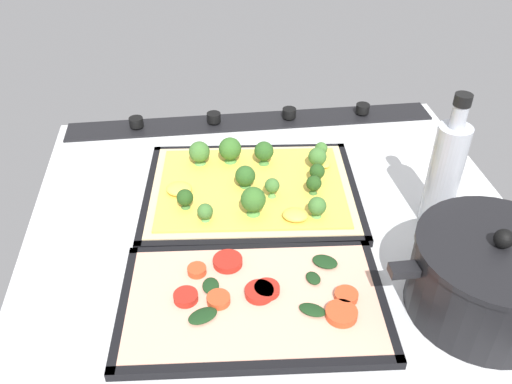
# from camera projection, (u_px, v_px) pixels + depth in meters

# --- Properties ---
(ground_plane) EXTENTS (0.78, 0.71, 0.03)m
(ground_plane) POSITION_uv_depth(u_px,v_px,m) (275.00, 228.00, 0.87)
(ground_plane) COLOR silver
(stove_control_panel) EXTENTS (0.74, 0.07, 0.03)m
(stove_control_panel) POSITION_uv_depth(u_px,v_px,m) (252.00, 120.00, 1.12)
(stove_control_panel) COLOR black
(stove_control_panel) RESTS_ON ground_plane
(baking_tray_front) EXTENTS (0.38, 0.31, 0.01)m
(baking_tray_front) POSITION_uv_depth(u_px,v_px,m) (251.00, 193.00, 0.92)
(baking_tray_front) COLOR black
(baking_tray_front) RESTS_ON ground_plane
(broccoli_pizza) EXTENTS (0.35, 0.28, 0.06)m
(broccoli_pizza) POSITION_uv_depth(u_px,v_px,m) (252.00, 184.00, 0.91)
(broccoli_pizza) COLOR beige
(broccoli_pizza) RESTS_ON baking_tray_front
(baking_tray_back) EXTENTS (0.37, 0.24, 0.01)m
(baking_tray_back) POSITION_uv_depth(u_px,v_px,m) (253.00, 304.00, 0.72)
(baking_tray_back) COLOR black
(baking_tray_back) RESTS_ON ground_plane
(veggie_pizza_back) EXTENTS (0.34, 0.22, 0.02)m
(veggie_pizza_back) POSITION_uv_depth(u_px,v_px,m) (255.00, 299.00, 0.72)
(veggie_pizza_back) COLOR #E2A78C
(veggie_pizza_back) RESTS_ON baking_tray_back
(cooking_pot) EXTENTS (0.27, 0.20, 0.13)m
(cooking_pot) POSITION_uv_depth(u_px,v_px,m) (490.00, 277.00, 0.69)
(cooking_pot) COLOR black
(cooking_pot) RESTS_ON ground_plane
(oil_bottle) EXTENTS (0.05, 0.05, 0.22)m
(oil_bottle) POSITION_uv_depth(u_px,v_px,m) (445.00, 172.00, 0.82)
(oil_bottle) COLOR #B7BCC6
(oil_bottle) RESTS_ON ground_plane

